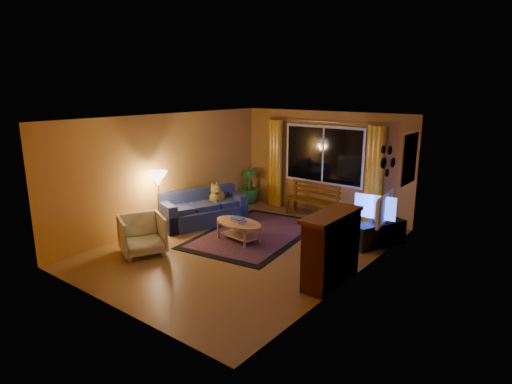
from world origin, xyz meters
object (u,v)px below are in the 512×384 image
Objects in this scene: sofa at (203,208)px; coffee_table at (239,232)px; armchair at (142,233)px; bench at (312,209)px; tv_console at (378,234)px; floor_lamp at (159,203)px.

sofa reaches higher than coffee_table.
armchair is 0.71× the size of coffee_table.
tv_console is at bearing -19.56° from bench.
coffee_table is 2.77m from tv_console.
sofa is 2.38× the size of armchair.
floor_lamp is (-1.95, -3.00, 0.47)m from bench.
bench is at bearing 82.13° from coffee_table.
bench is 2.36m from coffee_table.
armchair is at bearing -122.67° from coffee_table.
floor_lamp is (-0.26, -1.02, 0.28)m from sofa.
sofa is at bearing 35.66° from armchair.
bench is 1.16× the size of tv_console.
armchair is 0.70× the size of tv_console.
tv_console is at bearing -21.50° from armchair.
sofa is 1.69× the size of coffee_table.
sofa is at bearing -127.41° from bench.
coffee_table is (1.62, 0.66, -0.46)m from floor_lamp.
floor_lamp reaches higher than bench.
armchair is (0.35, -1.95, 0.01)m from sofa.
tv_console is at bearing 33.08° from coffee_table.
sofa is 3.86m from tv_console.
sofa is 1.42m from coffee_table.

